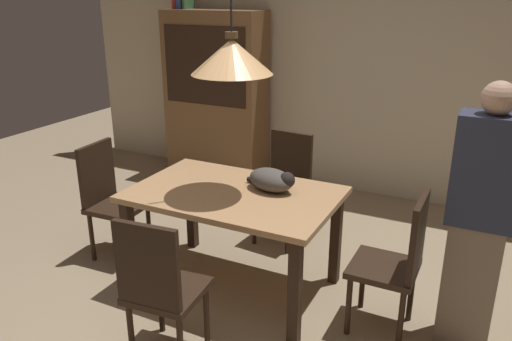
{
  "coord_description": "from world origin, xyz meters",
  "views": [
    {
      "loc": [
        1.45,
        -2.44,
        2.06
      ],
      "look_at": [
        -0.05,
        0.57,
        0.85
      ],
      "focal_mm": 35.58,
      "sensor_mm": 36.0,
      "label": 1
    }
  ],
  "objects_px": {
    "chair_far_back": "(285,183)",
    "cat_sleeping": "(272,180)",
    "person_standing": "(479,222)",
    "chair_right_side": "(398,259)",
    "hutch_bookcase": "(216,100)",
    "dining_table": "(234,205)",
    "pendant_lamp": "(232,56)",
    "chair_left_side": "(109,196)",
    "chair_near_front": "(160,286)"
  },
  "relations": [
    {
      "from": "chair_left_side",
      "to": "pendant_lamp",
      "type": "distance_m",
      "value": 1.61
    },
    {
      "from": "chair_left_side",
      "to": "chair_right_side",
      "type": "bearing_deg",
      "value": 0.09
    },
    {
      "from": "dining_table",
      "to": "chair_right_side",
      "type": "relative_size",
      "value": 1.51
    },
    {
      "from": "hutch_bookcase",
      "to": "chair_far_back",
      "type": "bearing_deg",
      "value": -39.5
    },
    {
      "from": "chair_far_back",
      "to": "cat_sleeping",
      "type": "bearing_deg",
      "value": -73.7
    },
    {
      "from": "person_standing",
      "to": "hutch_bookcase",
      "type": "bearing_deg",
      "value": 146.72
    },
    {
      "from": "chair_near_front",
      "to": "hutch_bookcase",
      "type": "xyz_separation_m",
      "value": [
        -1.3,
        2.83,
        0.38
      ]
    },
    {
      "from": "chair_left_side",
      "to": "person_standing",
      "type": "xyz_separation_m",
      "value": [
        2.67,
        0.1,
        0.3
      ]
    },
    {
      "from": "chair_right_side",
      "to": "pendant_lamp",
      "type": "height_order",
      "value": "pendant_lamp"
    },
    {
      "from": "chair_far_back",
      "to": "chair_near_front",
      "type": "bearing_deg",
      "value": -90.0
    },
    {
      "from": "cat_sleeping",
      "to": "hutch_bookcase",
      "type": "xyz_separation_m",
      "value": [
        -1.51,
        1.81,
        0.06
      ]
    },
    {
      "from": "chair_right_side",
      "to": "hutch_bookcase",
      "type": "xyz_separation_m",
      "value": [
        -2.42,
        1.95,
        0.38
      ]
    },
    {
      "from": "person_standing",
      "to": "chair_right_side",
      "type": "bearing_deg",
      "value": -167.38
    },
    {
      "from": "person_standing",
      "to": "pendant_lamp",
      "type": "bearing_deg",
      "value": -176.6
    },
    {
      "from": "chair_left_side",
      "to": "pendant_lamp",
      "type": "height_order",
      "value": "pendant_lamp"
    },
    {
      "from": "chair_near_front",
      "to": "person_standing",
      "type": "xyz_separation_m",
      "value": [
        1.53,
        0.97,
        0.3
      ]
    },
    {
      "from": "chair_right_side",
      "to": "person_standing",
      "type": "xyz_separation_m",
      "value": [
        0.41,
        0.09,
        0.3
      ]
    },
    {
      "from": "chair_right_side",
      "to": "cat_sleeping",
      "type": "height_order",
      "value": "chair_right_side"
    },
    {
      "from": "chair_near_front",
      "to": "pendant_lamp",
      "type": "relative_size",
      "value": 0.72
    },
    {
      "from": "cat_sleeping",
      "to": "pendant_lamp",
      "type": "relative_size",
      "value": 0.31
    },
    {
      "from": "chair_right_side",
      "to": "person_standing",
      "type": "relative_size",
      "value": 0.58
    },
    {
      "from": "chair_right_side",
      "to": "chair_near_front",
      "type": "bearing_deg",
      "value": -141.94
    },
    {
      "from": "chair_far_back",
      "to": "hutch_bookcase",
      "type": "xyz_separation_m",
      "value": [
        -1.3,
        1.07,
        0.38
      ]
    },
    {
      "from": "cat_sleeping",
      "to": "chair_far_back",
      "type": "bearing_deg",
      "value": 106.3
    },
    {
      "from": "chair_far_back",
      "to": "cat_sleeping",
      "type": "xyz_separation_m",
      "value": [
        0.22,
        -0.74,
        0.32
      ]
    },
    {
      "from": "chair_near_front",
      "to": "chair_left_side",
      "type": "distance_m",
      "value": 1.43
    },
    {
      "from": "chair_near_front",
      "to": "cat_sleeping",
      "type": "relative_size",
      "value": 2.31
    },
    {
      "from": "chair_far_back",
      "to": "chair_left_side",
      "type": "height_order",
      "value": "same"
    },
    {
      "from": "chair_right_side",
      "to": "chair_left_side",
      "type": "height_order",
      "value": "same"
    },
    {
      "from": "chair_right_side",
      "to": "cat_sleeping",
      "type": "distance_m",
      "value": 0.97
    },
    {
      "from": "chair_left_side",
      "to": "hutch_bookcase",
      "type": "relative_size",
      "value": 0.5
    },
    {
      "from": "chair_far_back",
      "to": "person_standing",
      "type": "height_order",
      "value": "person_standing"
    },
    {
      "from": "chair_right_side",
      "to": "pendant_lamp",
      "type": "xyz_separation_m",
      "value": [
        -1.13,
        0.0,
        1.15
      ]
    },
    {
      "from": "dining_table",
      "to": "chair_right_side",
      "type": "bearing_deg",
      "value": -0.02
    },
    {
      "from": "chair_right_side",
      "to": "hutch_bookcase",
      "type": "distance_m",
      "value": 3.13
    },
    {
      "from": "chair_near_front",
      "to": "hutch_bookcase",
      "type": "distance_m",
      "value": 3.13
    },
    {
      "from": "dining_table",
      "to": "chair_left_side",
      "type": "relative_size",
      "value": 1.51
    },
    {
      "from": "pendant_lamp",
      "to": "hutch_bookcase",
      "type": "xyz_separation_m",
      "value": [
        -1.29,
        1.95,
        -0.77
      ]
    },
    {
      "from": "chair_left_side",
      "to": "cat_sleeping",
      "type": "distance_m",
      "value": 1.4
    },
    {
      "from": "pendant_lamp",
      "to": "person_standing",
      "type": "bearing_deg",
      "value": 3.4
    },
    {
      "from": "chair_near_front",
      "to": "cat_sleeping",
      "type": "bearing_deg",
      "value": 78.03
    },
    {
      "from": "cat_sleeping",
      "to": "hutch_bookcase",
      "type": "relative_size",
      "value": 0.22
    },
    {
      "from": "chair_right_side",
      "to": "person_standing",
      "type": "bearing_deg",
      "value": 12.62
    },
    {
      "from": "hutch_bookcase",
      "to": "chair_left_side",
      "type": "bearing_deg",
      "value": -85.24
    },
    {
      "from": "dining_table",
      "to": "chair_far_back",
      "type": "relative_size",
      "value": 1.51
    },
    {
      "from": "chair_far_back",
      "to": "pendant_lamp",
      "type": "relative_size",
      "value": 0.72
    },
    {
      "from": "chair_far_back",
      "to": "hutch_bookcase",
      "type": "height_order",
      "value": "hutch_bookcase"
    },
    {
      "from": "dining_table",
      "to": "pendant_lamp",
      "type": "xyz_separation_m",
      "value": [
        -0.0,
        0.0,
        1.01
      ]
    },
    {
      "from": "chair_near_front",
      "to": "chair_right_side",
      "type": "height_order",
      "value": "same"
    },
    {
      "from": "chair_right_side",
      "to": "person_standing",
      "type": "distance_m",
      "value": 0.52
    }
  ]
}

